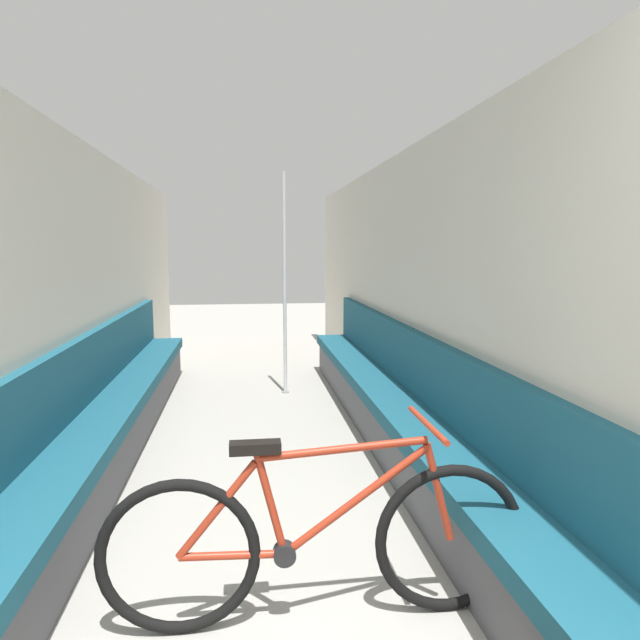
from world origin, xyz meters
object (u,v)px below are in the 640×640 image
(bench_seat_row_right, at_px, (394,408))
(grab_pole_near, at_px, (285,287))
(bench_seat_row_left, at_px, (108,419))
(bicycle, at_px, (318,542))

(bench_seat_row_right, xyz_separation_m, grab_pole_near, (-0.71, 1.75, 0.81))
(bench_seat_row_left, xyz_separation_m, bench_seat_row_right, (2.10, 0.00, 0.00))
(bench_seat_row_right, distance_m, grab_pole_near, 2.05)
(bench_seat_row_left, distance_m, bicycle, 2.34)
(bicycle, xyz_separation_m, grab_pole_near, (0.14, 3.71, 0.77))
(bench_seat_row_left, relative_size, grab_pole_near, 2.49)
(bench_seat_row_left, height_order, bicycle, bench_seat_row_left)
(bench_seat_row_right, distance_m, bicycle, 2.14)
(bench_seat_row_left, bearing_deg, grab_pole_near, 51.35)
(bicycle, distance_m, grab_pole_near, 3.80)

